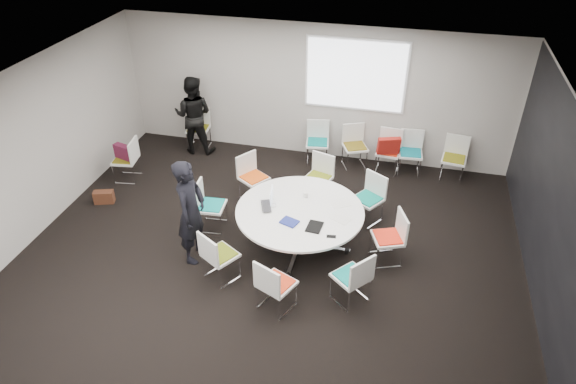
% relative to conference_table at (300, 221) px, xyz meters
% --- Properties ---
extents(room_shell, '(8.08, 7.08, 2.88)m').
position_rel_conference_table_xyz_m(room_shell, '(-0.32, -0.34, 0.88)').
color(room_shell, black).
rests_on(room_shell, ground).
extents(conference_table, '(2.05, 2.05, 0.73)m').
position_rel_conference_table_xyz_m(conference_table, '(0.00, 0.00, 0.00)').
color(conference_table, silver).
rests_on(conference_table, ground).
extents(projection_screen, '(1.90, 0.03, 1.35)m').
position_rel_conference_table_xyz_m(projection_screen, '(0.39, 3.12, 1.33)').
color(projection_screen, white).
rests_on(projection_screen, room_shell).
extents(chair_ring_a, '(0.59, 0.59, 0.88)m').
position_rel_conference_table_xyz_m(chair_ring_a, '(1.43, -0.01, -0.24)').
color(chair_ring_a, silver).
rests_on(chair_ring_a, ground).
extents(chair_ring_b, '(0.63, 0.63, 0.88)m').
position_rel_conference_table_xyz_m(chair_ring_b, '(1.00, 0.99, -0.24)').
color(chair_ring_b, silver).
rests_on(chair_ring_b, ground).
extents(chair_ring_c, '(0.57, 0.57, 0.88)m').
position_rel_conference_table_xyz_m(chair_ring_c, '(0.02, 1.45, -0.24)').
color(chair_ring_c, silver).
rests_on(chair_ring_c, ground).
extents(chair_ring_d, '(0.63, 0.63, 0.88)m').
position_rel_conference_table_xyz_m(chair_ring_d, '(-1.15, 1.18, -0.24)').
color(chair_ring_d, silver).
rests_on(chair_ring_d, ground).
extents(chair_ring_e, '(0.49, 0.50, 0.88)m').
position_rel_conference_table_xyz_m(chair_ring_e, '(-1.59, 0.14, -0.24)').
color(chair_ring_e, silver).
rests_on(chair_ring_e, ground).
extents(chair_ring_f, '(0.63, 0.62, 0.88)m').
position_rel_conference_table_xyz_m(chair_ring_f, '(-1.00, -1.03, -0.24)').
color(chair_ring_f, silver).
rests_on(chair_ring_f, ground).
extents(chair_ring_g, '(0.60, 0.60, 0.88)m').
position_rel_conference_table_xyz_m(chair_ring_g, '(-0.02, -1.43, -0.24)').
color(chair_ring_g, silver).
rests_on(chair_ring_g, ground).
extents(chair_ring_h, '(0.64, 0.64, 0.88)m').
position_rel_conference_table_xyz_m(chair_ring_h, '(0.99, -1.03, -0.24)').
color(chair_ring_h, silver).
rests_on(chair_ring_h, ground).
extents(chair_back_a, '(0.53, 0.52, 0.88)m').
position_rel_conference_table_xyz_m(chair_back_a, '(-0.26, 2.82, -0.24)').
color(chair_back_a, silver).
rests_on(chair_back_a, ground).
extents(chair_back_b, '(0.60, 0.60, 0.88)m').
position_rel_conference_table_xyz_m(chair_back_b, '(0.52, 2.83, -0.24)').
color(chair_back_b, silver).
rests_on(chair_back_b, ground).
extents(chair_back_c, '(0.50, 0.49, 0.88)m').
position_rel_conference_table_xyz_m(chair_back_c, '(1.20, 2.79, -0.24)').
color(chair_back_c, silver).
rests_on(chair_back_c, ground).
extents(chair_back_d, '(0.49, 0.48, 0.88)m').
position_rel_conference_table_xyz_m(chair_back_d, '(1.64, 2.83, -0.24)').
color(chair_back_d, silver).
rests_on(chair_back_d, ground).
extents(chair_back_e, '(0.51, 0.50, 0.88)m').
position_rel_conference_table_xyz_m(chair_back_e, '(2.48, 2.80, -0.24)').
color(chair_back_e, silver).
rests_on(chair_back_e, ground).
extents(chair_spare_left, '(0.51, 0.52, 0.88)m').
position_rel_conference_table_xyz_m(chair_spare_left, '(-3.77, 1.23, -0.24)').
color(chair_spare_left, silver).
rests_on(chair_spare_left, ground).
extents(chair_person_back, '(0.50, 0.49, 0.88)m').
position_rel_conference_table_xyz_m(chair_person_back, '(-2.91, 2.83, -0.24)').
color(chair_person_back, silver).
rests_on(chair_person_back, ground).
extents(person_main, '(0.43, 0.65, 1.76)m').
position_rel_conference_table_xyz_m(person_main, '(-1.57, -0.65, 0.36)').
color(person_main, black).
rests_on(person_main, ground).
extents(person_back, '(0.88, 0.72, 1.70)m').
position_rel_conference_table_xyz_m(person_back, '(-2.91, 2.66, 0.33)').
color(person_back, black).
rests_on(person_back, ground).
extents(laptop, '(0.34, 0.42, 0.03)m').
position_rel_conference_table_xyz_m(laptop, '(-0.49, -0.03, 0.22)').
color(laptop, '#333338').
rests_on(laptop, conference_table).
extents(laptop_lid, '(0.07, 0.30, 0.22)m').
position_rel_conference_table_xyz_m(laptop_lid, '(-0.50, 0.11, 0.34)').
color(laptop_lid, silver).
rests_on(laptop_lid, conference_table).
extents(notebook_black, '(0.24, 0.32, 0.02)m').
position_rel_conference_table_xyz_m(notebook_black, '(0.31, -0.39, 0.22)').
color(notebook_black, black).
rests_on(notebook_black, conference_table).
extents(tablet_folio, '(0.31, 0.28, 0.03)m').
position_rel_conference_table_xyz_m(tablet_folio, '(-0.08, -0.36, 0.22)').
color(tablet_folio, navy).
rests_on(tablet_folio, conference_table).
extents(papers_right, '(0.37, 0.34, 0.00)m').
position_rel_conference_table_xyz_m(papers_right, '(0.61, 0.32, 0.21)').
color(papers_right, silver).
rests_on(papers_right, conference_table).
extents(papers_front, '(0.36, 0.32, 0.00)m').
position_rel_conference_table_xyz_m(papers_front, '(0.67, -0.07, 0.21)').
color(papers_front, silver).
rests_on(papers_front, conference_table).
extents(cup, '(0.08, 0.08, 0.09)m').
position_rel_conference_table_xyz_m(cup, '(0.01, 0.38, 0.26)').
color(cup, white).
rests_on(cup, conference_table).
extents(phone, '(0.15, 0.09, 0.01)m').
position_rel_conference_table_xyz_m(phone, '(0.60, -0.55, 0.21)').
color(phone, black).
rests_on(phone, conference_table).
extents(maroon_bag, '(0.42, 0.25, 0.28)m').
position_rel_conference_table_xyz_m(maroon_bag, '(-3.79, 1.23, 0.10)').
color(maroon_bag, '#55162F').
rests_on(maroon_bag, chair_spare_left).
extents(brown_bag, '(0.39, 0.26, 0.24)m').
position_rel_conference_table_xyz_m(brown_bag, '(-3.82, 0.37, -0.40)').
color(brown_bag, '#4A2617').
rests_on(brown_bag, ground).
extents(red_jacket, '(0.47, 0.30, 0.36)m').
position_rel_conference_table_xyz_m(red_jacket, '(1.20, 2.56, 0.18)').
color(red_jacket, '#9F1A13').
rests_on(red_jacket, chair_back_c).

